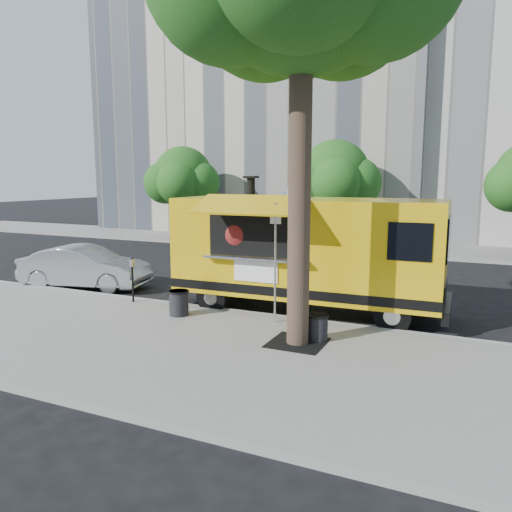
# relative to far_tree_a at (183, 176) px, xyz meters

# --- Properties ---
(ground) EXTENTS (120.00, 120.00, 0.00)m
(ground) POSITION_rel_far_tree_a_xyz_m (10.00, -12.30, -3.78)
(ground) COLOR black
(ground) RESTS_ON ground
(sidewalk) EXTENTS (60.00, 6.00, 0.15)m
(sidewalk) POSITION_rel_far_tree_a_xyz_m (10.00, -16.30, -3.70)
(sidewalk) COLOR gray
(sidewalk) RESTS_ON ground
(curb) EXTENTS (60.00, 0.14, 0.16)m
(curb) POSITION_rel_far_tree_a_xyz_m (10.00, -13.23, -3.70)
(curb) COLOR #999993
(curb) RESTS_ON ground
(far_sidewalk) EXTENTS (60.00, 5.00, 0.15)m
(far_sidewalk) POSITION_rel_far_tree_a_xyz_m (10.00, 1.20, -3.70)
(far_sidewalk) COLOR gray
(far_sidewalk) RESTS_ON ground
(building_left) EXTENTS (22.00, 14.00, 24.00)m
(building_left) POSITION_rel_far_tree_a_xyz_m (2.00, 9.70, 8.22)
(building_left) COLOR #ADA590
(building_left) RESTS_ON ground
(tree_well) EXTENTS (1.20, 1.20, 0.02)m
(tree_well) POSITION_rel_far_tree_a_xyz_m (12.60, -15.10, -3.62)
(tree_well) COLOR black
(tree_well) RESTS_ON sidewalk
(far_tree_a) EXTENTS (3.42, 3.42, 5.36)m
(far_tree_a) POSITION_rel_far_tree_a_xyz_m (0.00, 0.00, 0.00)
(far_tree_a) COLOR #33261C
(far_tree_a) RESTS_ON far_sidewalk
(far_tree_b) EXTENTS (3.60, 3.60, 5.50)m
(far_tree_b) POSITION_rel_far_tree_a_xyz_m (9.00, 0.40, 0.06)
(far_tree_b) COLOR #33261C
(far_tree_b) RESTS_ON far_sidewalk
(sign_post) EXTENTS (0.28, 0.06, 3.00)m
(sign_post) POSITION_rel_far_tree_a_xyz_m (11.55, -13.85, -1.93)
(sign_post) COLOR silver
(sign_post) RESTS_ON sidewalk
(parking_meter) EXTENTS (0.11, 0.11, 1.33)m
(parking_meter) POSITION_rel_far_tree_a_xyz_m (7.00, -13.65, -2.79)
(parking_meter) COLOR black
(parking_meter) RESTS_ON sidewalk
(food_truck) EXTENTS (7.64, 3.68, 3.75)m
(food_truck) POSITION_rel_far_tree_a_xyz_m (11.73, -12.13, -2.01)
(food_truck) COLOR #E0AF0B
(food_truck) RESTS_ON ground
(sedan) EXTENTS (4.58, 2.36, 1.44)m
(sedan) POSITION_rel_far_tree_a_xyz_m (3.93, -12.30, -3.06)
(sedan) COLOR #A1A3A7
(sedan) RESTS_ON ground
(trash_bin_left) EXTENTS (0.55, 0.55, 0.66)m
(trash_bin_left) POSITION_rel_far_tree_a_xyz_m (9.00, -14.29, -3.28)
(trash_bin_left) COLOR black
(trash_bin_left) RESTS_ON sidewalk
(trash_bin_right) EXTENTS (0.49, 0.49, 0.58)m
(trash_bin_right) POSITION_rel_far_tree_a_xyz_m (12.94, -14.73, -3.31)
(trash_bin_right) COLOR black
(trash_bin_right) RESTS_ON sidewalk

